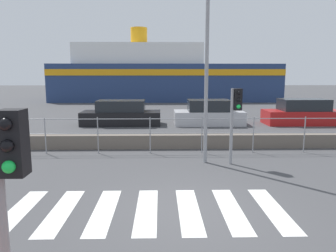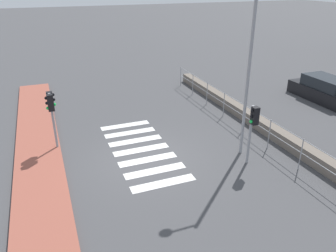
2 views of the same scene
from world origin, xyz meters
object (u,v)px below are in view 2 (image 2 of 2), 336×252
object	(u,v)px
parked_car_black	(325,91)
traffic_light_near	(51,106)
traffic_light_far	(253,123)
streetlamp	(245,54)

from	to	relation	value
parked_car_black	traffic_light_near	bearing A→B (deg)	-87.80
traffic_light_far	parked_car_black	world-z (taller)	traffic_light_far
traffic_light_near	parked_car_black	size ratio (longest dim) A/B	0.56
parked_car_black	traffic_light_far	bearing A→B (deg)	-61.34
streetlamp	traffic_light_near	bearing A→B (deg)	-114.25
traffic_light_far	streetlamp	world-z (taller)	streetlamp
traffic_light_far	parked_car_black	size ratio (longest dim) A/B	0.54
traffic_light_far	traffic_light_near	bearing A→B (deg)	-120.21
traffic_light_far	parked_car_black	bearing A→B (deg)	118.66
traffic_light_near	streetlamp	xyz separation A→B (m)	(3.11, 6.90, 2.19)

